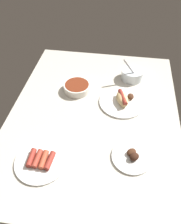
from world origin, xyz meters
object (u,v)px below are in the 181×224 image
plate_grilled_meat (132,157)px  bowl_chili (77,87)px  plate_sausages (41,161)px  bowl_coleslaw (132,74)px  plate_hotdog_assembled (122,101)px

plate_grilled_meat → bowl_chili: bearing=-141.9°
plate_sausages → bowl_coleslaw: bowl_coleslaw is taller
plate_sausages → plate_hotdog_assembled: (-43.91, 33.61, 0.60)cm
bowl_coleslaw → bowl_chili: bowl_coleslaw is taller
plate_sausages → bowl_chili: (-50.82, 6.42, 1.43)cm
bowl_chili → plate_grilled_meat: bowl_chili is taller
plate_sausages → plate_grilled_meat: bearing=101.7°
bowl_chili → plate_grilled_meat: (42.58, 33.36, -1.56)cm
plate_hotdog_assembled → bowl_coleslaw: bearing=168.6°
plate_hotdog_assembled → plate_grilled_meat: plate_hotdog_assembled is taller
plate_hotdog_assembled → plate_grilled_meat: bearing=9.8°
plate_hotdog_assembled → plate_sausages: bearing=-37.4°
bowl_coleslaw → bowl_chili: bearing=-62.7°
bowl_chili → plate_grilled_meat: bearing=38.1°
bowl_coleslaw → plate_hotdog_assembled: 23.93cm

